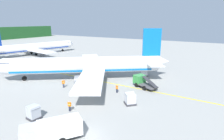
{
  "coord_description": "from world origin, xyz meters",
  "views": [
    {
      "loc": [
        -15.22,
        -12.9,
        13.48
      ],
      "look_at": [
        20.41,
        8.59,
        2.55
      ],
      "focal_mm": 29.8,
      "sensor_mm": 36.0,
      "label": 1
    }
  ],
  "objects_px": {
    "cargo_container_far": "(144,72)",
    "crew_loader_right": "(63,83)",
    "cargo_container_near": "(130,99)",
    "crew_loader_left": "(69,105)",
    "crew_marshaller": "(117,88)",
    "crew_supervisor": "(97,84)",
    "cargo_container_mid": "(34,112)",
    "airliner_foreground": "(85,65)",
    "service_truck_baggage": "(142,81)",
    "service_truck_fuel": "(52,130)",
    "airliner_mid_apron": "(35,47)"
  },
  "relations": [
    {
      "from": "airliner_foreground",
      "to": "crew_loader_left",
      "type": "bearing_deg",
      "value": -149.6
    },
    {
      "from": "airliner_mid_apron",
      "to": "crew_loader_left",
      "type": "distance_m",
      "value": 56.61
    },
    {
      "from": "cargo_container_near",
      "to": "crew_loader_right",
      "type": "xyz_separation_m",
      "value": [
        0.08,
        15.43,
        0.07
      ]
    },
    {
      "from": "airliner_foreground",
      "to": "service_truck_fuel",
      "type": "xyz_separation_m",
      "value": [
        -20.96,
        -12.05,
        -1.92
      ]
    },
    {
      "from": "airliner_foreground",
      "to": "crew_supervisor",
      "type": "relative_size",
      "value": 20.92
    },
    {
      "from": "airliner_foreground",
      "to": "crew_marshaller",
      "type": "height_order",
      "value": "airliner_foreground"
    },
    {
      "from": "cargo_container_far",
      "to": "service_truck_fuel",
      "type": "bearing_deg",
      "value": -178.34
    },
    {
      "from": "cargo_container_mid",
      "to": "crew_supervisor",
      "type": "xyz_separation_m",
      "value": [
        14.61,
        -0.52,
        -0.0
      ]
    },
    {
      "from": "cargo_container_far",
      "to": "crew_loader_right",
      "type": "bearing_deg",
      "value": 146.07
    },
    {
      "from": "airliner_foreground",
      "to": "crew_loader_left",
      "type": "xyz_separation_m",
      "value": [
        -14.39,
        -8.44,
        -2.38
      ]
    },
    {
      "from": "airliner_foreground",
      "to": "service_truck_baggage",
      "type": "distance_m",
      "value": 14.04
    },
    {
      "from": "cargo_container_near",
      "to": "crew_supervisor",
      "type": "bearing_deg",
      "value": 70.82
    },
    {
      "from": "crew_marshaller",
      "to": "crew_supervisor",
      "type": "height_order",
      "value": "crew_supervisor"
    },
    {
      "from": "service_truck_fuel",
      "to": "crew_marshaller",
      "type": "distance_m",
      "value": 17.07
    },
    {
      "from": "cargo_container_near",
      "to": "crew_loader_left",
      "type": "bearing_deg",
      "value": 136.0
    },
    {
      "from": "cargo_container_mid",
      "to": "crew_loader_right",
      "type": "bearing_deg",
      "value": 26.83
    },
    {
      "from": "crew_loader_left",
      "to": "cargo_container_near",
      "type": "bearing_deg",
      "value": -44.0
    },
    {
      "from": "airliner_foreground",
      "to": "service_truck_fuel",
      "type": "distance_m",
      "value": 24.25
    },
    {
      "from": "service_truck_baggage",
      "to": "cargo_container_far",
      "type": "relative_size",
      "value": 2.68
    },
    {
      "from": "airliner_foreground",
      "to": "cargo_container_near",
      "type": "bearing_deg",
      "value": -115.39
    },
    {
      "from": "crew_loader_left",
      "to": "crew_supervisor",
      "type": "bearing_deg",
      "value": 12.07
    },
    {
      "from": "airliner_foreground",
      "to": "crew_loader_right",
      "type": "distance_m",
      "value": 7.56
    },
    {
      "from": "service_truck_baggage",
      "to": "cargo_container_mid",
      "type": "bearing_deg",
      "value": 158.62
    },
    {
      "from": "airliner_mid_apron",
      "to": "cargo_container_near",
      "type": "bearing_deg",
      "value": -112.91
    },
    {
      "from": "service_truck_baggage",
      "to": "crew_supervisor",
      "type": "height_order",
      "value": "service_truck_baggage"
    },
    {
      "from": "airliner_mid_apron",
      "to": "crew_supervisor",
      "type": "height_order",
      "value": "airliner_mid_apron"
    },
    {
      "from": "cargo_container_near",
      "to": "crew_loader_left",
      "type": "distance_m",
      "value": 9.9
    },
    {
      "from": "crew_marshaller",
      "to": "airliner_foreground",
      "type": "bearing_deg",
      "value": 70.11
    },
    {
      "from": "airliner_foreground",
      "to": "cargo_container_far",
      "type": "distance_m",
      "value": 14.91
    },
    {
      "from": "service_truck_fuel",
      "to": "cargo_container_near",
      "type": "bearing_deg",
      "value": -13.43
    },
    {
      "from": "service_truck_fuel",
      "to": "cargo_container_mid",
      "type": "relative_size",
      "value": 3.21
    },
    {
      "from": "cargo_container_near",
      "to": "crew_supervisor",
      "type": "height_order",
      "value": "cargo_container_near"
    },
    {
      "from": "crew_loader_left",
      "to": "crew_marshaller",
      "type": "bearing_deg",
      "value": -13.16
    },
    {
      "from": "cargo_container_mid",
      "to": "crew_marshaller",
      "type": "distance_m",
      "value": 15.66
    },
    {
      "from": "airliner_foreground",
      "to": "airliner_mid_apron",
      "type": "distance_m",
      "value": 42.45
    },
    {
      "from": "airliner_mid_apron",
      "to": "crew_loader_left",
      "type": "height_order",
      "value": "airliner_mid_apron"
    },
    {
      "from": "cargo_container_near",
      "to": "crew_loader_left",
      "type": "xyz_separation_m",
      "value": [
        -7.12,
        6.88,
        0.03
      ]
    },
    {
      "from": "airliner_mid_apron",
      "to": "crew_loader_right",
      "type": "height_order",
      "value": "airliner_mid_apron"
    },
    {
      "from": "crew_loader_left",
      "to": "crew_loader_right",
      "type": "bearing_deg",
      "value": 49.89
    },
    {
      "from": "crew_loader_right",
      "to": "crew_marshaller",
      "type": "bearing_deg",
      "value": -73.53
    },
    {
      "from": "cargo_container_mid",
      "to": "crew_loader_left",
      "type": "height_order",
      "value": "cargo_container_mid"
    },
    {
      "from": "airliner_foreground",
      "to": "airliner_mid_apron",
      "type": "height_order",
      "value": "airliner_foreground"
    },
    {
      "from": "crew_marshaller",
      "to": "crew_supervisor",
      "type": "xyz_separation_m",
      "value": [
        -0.18,
        4.64,
        0.04
      ]
    },
    {
      "from": "cargo_container_far",
      "to": "crew_supervisor",
      "type": "xyz_separation_m",
      "value": [
        -13.69,
        4.92,
        0.04
      ]
    },
    {
      "from": "crew_loader_left",
      "to": "airliner_foreground",
      "type": "bearing_deg",
      "value": 30.4
    },
    {
      "from": "service_truck_fuel",
      "to": "cargo_container_mid",
      "type": "height_order",
      "value": "service_truck_fuel"
    },
    {
      "from": "airliner_foreground",
      "to": "crew_supervisor",
      "type": "xyz_separation_m",
      "value": [
        -4.12,
        -6.25,
        -2.39
      ]
    },
    {
      "from": "service_truck_fuel",
      "to": "crew_supervisor",
      "type": "bearing_deg",
      "value": 19.01
    },
    {
      "from": "crew_loader_right",
      "to": "crew_supervisor",
      "type": "relative_size",
      "value": 1.04
    },
    {
      "from": "cargo_container_near",
      "to": "crew_loader_right",
      "type": "bearing_deg",
      "value": 89.7
    }
  ]
}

